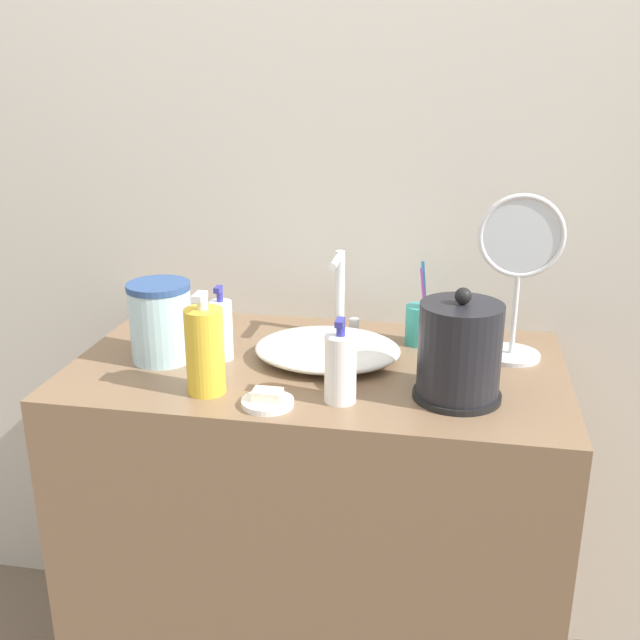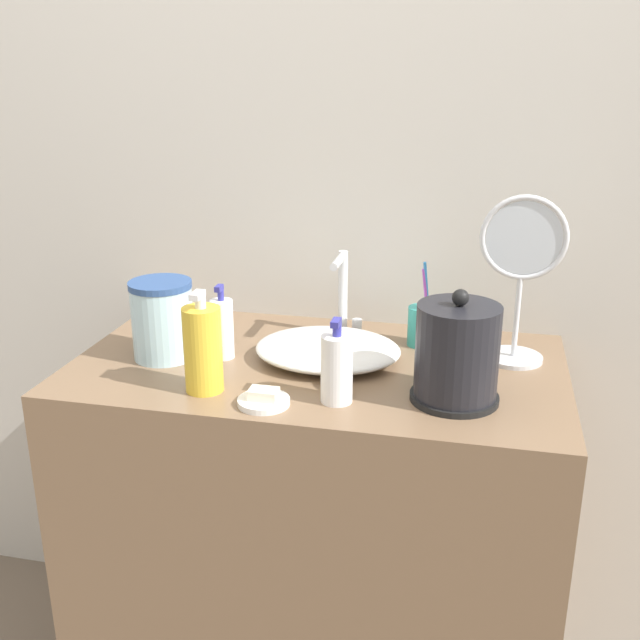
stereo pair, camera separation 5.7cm
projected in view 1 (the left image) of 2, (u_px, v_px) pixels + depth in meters
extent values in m
cube|color=beige|center=(342.00, 159.00, 1.79)|extent=(6.00, 0.04, 2.60)
cube|color=brown|center=(318.00, 538.00, 1.78)|extent=(1.06, 0.59, 0.90)
ellipsoid|color=white|center=(327.00, 349.00, 1.64)|extent=(0.32, 0.27, 0.05)
cylinder|color=silver|center=(340.00, 293.00, 1.77)|extent=(0.02, 0.02, 0.21)
cylinder|color=silver|center=(336.00, 261.00, 1.69)|extent=(0.02, 0.11, 0.02)
cylinder|color=silver|center=(354.00, 327.00, 1.79)|extent=(0.02, 0.02, 0.04)
cylinder|color=black|center=(457.00, 395.00, 1.46)|extent=(0.17, 0.17, 0.01)
cylinder|color=black|center=(459.00, 352.00, 1.43)|extent=(0.16, 0.16, 0.19)
sphere|color=black|center=(463.00, 296.00, 1.39)|extent=(0.03, 0.03, 0.03)
cylinder|color=teal|center=(419.00, 325.00, 1.72)|extent=(0.06, 0.06, 0.09)
cylinder|color=#338CE0|center=(425.00, 295.00, 1.69)|extent=(0.02, 0.04, 0.17)
cylinder|color=#B24CCC|center=(424.00, 299.00, 1.69)|extent=(0.02, 0.03, 0.15)
cylinder|color=gold|center=(205.00, 351.00, 1.46)|extent=(0.08, 0.08, 0.17)
cylinder|color=white|center=(202.00, 303.00, 1.43)|extent=(0.02, 0.02, 0.02)
cube|color=white|center=(200.00, 296.00, 1.41)|extent=(0.02, 0.04, 0.01)
cylinder|color=white|center=(221.00, 330.00, 1.63)|extent=(0.05, 0.05, 0.13)
cylinder|color=#333399|center=(220.00, 296.00, 1.61)|extent=(0.01, 0.01, 0.02)
cube|color=#333399|center=(218.00, 289.00, 1.59)|extent=(0.01, 0.03, 0.01)
cylinder|color=white|center=(340.00, 369.00, 1.43)|extent=(0.06, 0.06, 0.13)
cylinder|color=#333399|center=(341.00, 330.00, 1.40)|extent=(0.02, 0.02, 0.02)
cube|color=#333399|center=(340.00, 322.00, 1.38)|extent=(0.02, 0.03, 0.01)
cylinder|color=white|center=(268.00, 402.00, 1.43)|extent=(0.10, 0.10, 0.01)
cube|color=#EFE5C6|center=(267.00, 395.00, 1.42)|extent=(0.06, 0.04, 0.02)
cylinder|color=silver|center=(511.00, 355.00, 1.66)|extent=(0.13, 0.13, 0.01)
cylinder|color=silver|center=(514.00, 315.00, 1.63)|extent=(0.01, 0.01, 0.18)
torus|color=silver|center=(521.00, 236.00, 1.57)|extent=(0.18, 0.01, 0.18)
cylinder|color=silver|center=(521.00, 236.00, 1.57)|extent=(0.16, 0.00, 0.16)
cylinder|color=#B2DBEA|center=(161.00, 325.00, 1.62)|extent=(0.13, 0.13, 0.16)
cylinder|color=#2D4C84|center=(158.00, 286.00, 1.60)|extent=(0.14, 0.14, 0.01)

